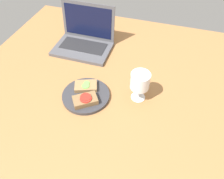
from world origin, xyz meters
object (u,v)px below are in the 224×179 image
object	(u,v)px
wine_glass	(140,82)
laptop	(84,40)
sandwich_with_cucumber	(86,86)
plate	(86,95)
sandwich_with_tomato	(85,100)

from	to	relation	value
wine_glass	laptop	size ratio (longest dim) A/B	0.46
sandwich_with_cucumber	laptop	bearing A→B (deg)	113.31
laptop	sandwich_with_cucumber	bearing A→B (deg)	-66.69
plate	wine_glass	distance (cm)	25.17
sandwich_with_tomato	wine_glass	distance (cm)	24.55
sandwich_with_cucumber	laptop	xyz separation A→B (cm)	(-13.41, 31.12, 1.93)
wine_glass	laptop	bearing A→B (deg)	142.45
sandwich_with_tomato	laptop	size ratio (longest dim) A/B	0.39
sandwich_with_tomato	laptop	world-z (taller)	laptop
sandwich_with_cucumber	laptop	size ratio (longest dim) A/B	0.38
wine_glass	laptop	world-z (taller)	laptop
sandwich_with_cucumber	wine_glass	world-z (taller)	wine_glass
sandwich_with_tomato	plate	bearing A→B (deg)	110.21
sandwich_with_cucumber	wine_glass	distance (cm)	25.22
plate	sandwich_with_cucumber	xyz separation A→B (cm)	(-1.49, 4.20, 1.80)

